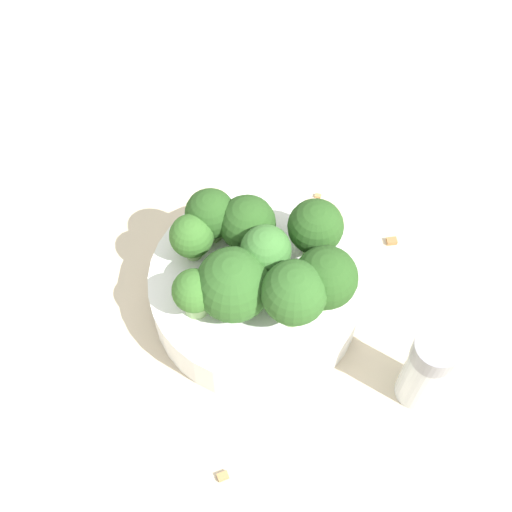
# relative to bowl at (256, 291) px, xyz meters

# --- Properties ---
(ground_plane) EXTENTS (3.00, 3.00, 0.00)m
(ground_plane) POSITION_rel_bowl_xyz_m (0.00, 0.00, -0.02)
(ground_plane) COLOR beige
(bowl) EXTENTS (0.17, 0.17, 0.04)m
(bowl) POSITION_rel_bowl_xyz_m (0.00, 0.00, 0.00)
(bowl) COLOR white
(bowl) RESTS_ON ground_plane
(broccoli_floret_0) EXTENTS (0.05, 0.05, 0.06)m
(broccoli_floret_0) POSITION_rel_bowl_xyz_m (0.02, -0.04, 0.06)
(broccoli_floret_0) COLOR #8EB770
(broccoli_floret_0) RESTS_ON bowl
(broccoli_floret_1) EXTENTS (0.04, 0.04, 0.05)m
(broccoli_floret_1) POSITION_rel_bowl_xyz_m (-0.00, 0.03, 0.05)
(broccoli_floret_1) COLOR #8EB770
(broccoli_floret_1) RESTS_ON bowl
(broccoli_floret_2) EXTENTS (0.05, 0.05, 0.06)m
(broccoli_floret_2) POSITION_rel_bowl_xyz_m (0.04, -0.03, 0.06)
(broccoli_floret_2) COLOR #8EB770
(broccoli_floret_2) RESTS_ON bowl
(broccoli_floret_3) EXTENTS (0.03, 0.03, 0.04)m
(broccoli_floret_3) POSITION_rel_bowl_xyz_m (-0.05, -0.02, 0.05)
(broccoli_floret_3) COLOR #8EB770
(broccoli_floret_3) RESTS_ON bowl
(broccoli_floret_4) EXTENTS (0.06, 0.06, 0.06)m
(broccoli_floret_4) POSITION_rel_bowl_xyz_m (-0.02, -0.02, 0.05)
(broccoli_floret_4) COLOR #7A9E5B
(broccoli_floret_4) RESTS_ON bowl
(broccoli_floret_5) EXTENTS (0.04, 0.04, 0.05)m
(broccoli_floret_5) POSITION_rel_bowl_xyz_m (-0.03, 0.05, 0.05)
(broccoli_floret_5) COLOR #7A9E5B
(broccoli_floret_5) RESTS_ON bowl
(broccoli_floret_6) EXTENTS (0.03, 0.03, 0.04)m
(broccoli_floret_6) POSITION_rel_bowl_xyz_m (-0.04, 0.03, 0.05)
(broccoli_floret_6) COLOR #8EB770
(broccoli_floret_6) RESTS_ON bowl
(broccoli_floret_7) EXTENTS (0.04, 0.04, 0.06)m
(broccoli_floret_7) POSITION_rel_bowl_xyz_m (0.01, 0.00, 0.06)
(broccoli_floret_7) COLOR #84AD66
(broccoli_floret_7) RESTS_ON bowl
(broccoli_floret_8) EXTENTS (0.04, 0.04, 0.06)m
(broccoli_floret_8) POSITION_rel_bowl_xyz_m (0.05, 0.01, 0.05)
(broccoli_floret_8) COLOR #8EB770
(broccoli_floret_8) RESTS_ON bowl
(pepper_shaker) EXTENTS (0.03, 0.03, 0.08)m
(pepper_shaker) POSITION_rel_bowl_xyz_m (0.10, -0.10, 0.02)
(pepper_shaker) COLOR silver
(pepper_shaker) RESTS_ON ground_plane
(almond_crumb_0) EXTENTS (0.01, 0.01, 0.01)m
(almond_crumb_0) POSITION_rel_bowl_xyz_m (-0.05, -0.13, -0.02)
(almond_crumb_0) COLOR #AD7F4C
(almond_crumb_0) RESTS_ON ground_plane
(almond_crumb_1) EXTENTS (0.01, 0.01, 0.01)m
(almond_crumb_1) POSITION_rel_bowl_xyz_m (0.13, 0.03, -0.02)
(almond_crumb_1) COLOR olive
(almond_crumb_1) RESTS_ON ground_plane
(almond_crumb_2) EXTENTS (0.01, 0.01, 0.01)m
(almond_crumb_2) POSITION_rel_bowl_xyz_m (0.08, 0.09, -0.02)
(almond_crumb_2) COLOR #AD7F4C
(almond_crumb_2) RESTS_ON ground_plane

